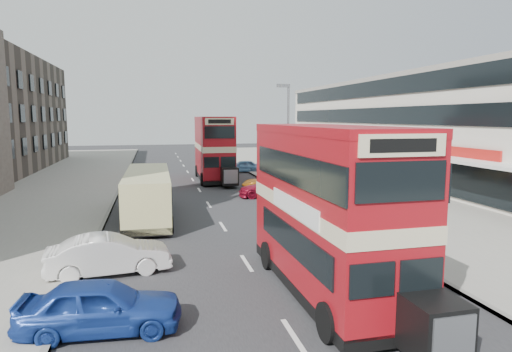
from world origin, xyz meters
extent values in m
plane|color=#28282B|center=(0.00, 0.00, 0.00)|extent=(160.00, 160.00, 0.00)
cube|color=#28282B|center=(0.00, 20.00, 0.01)|extent=(12.00, 90.00, 0.01)
cube|color=gray|center=(12.00, 20.00, 0.07)|extent=(12.00, 90.00, 0.15)
cube|color=gray|center=(-12.00, 20.00, 0.07)|extent=(12.00, 90.00, 0.15)
cube|color=gray|center=(-6.10, 20.00, 0.07)|extent=(0.20, 90.00, 0.16)
cube|color=gray|center=(6.10, 20.00, 0.07)|extent=(0.20, 90.00, 0.16)
cube|color=beige|center=(20.00, 22.00, 4.50)|extent=(8.00, 46.00, 9.00)
cube|color=black|center=(15.95, 22.00, 1.60)|extent=(0.10, 44.00, 2.40)
cube|color=gray|center=(20.00, 22.00, 9.10)|extent=(8.20, 46.20, 0.40)
cube|color=white|center=(15.10, 22.00, 3.00)|extent=(1.80, 44.00, 0.20)
cylinder|color=slate|center=(6.60, 18.00, 4.00)|extent=(0.16, 0.16, 8.00)
cube|color=slate|center=(6.20, 18.00, 8.00)|extent=(1.00, 0.20, 0.25)
cube|color=black|center=(1.95, -1.31, 0.36)|extent=(2.73, 8.26, 0.36)
cube|color=maroon|center=(1.95, -1.31, 1.59)|extent=(2.71, 8.26, 2.26)
cube|color=beige|center=(1.95, -1.31, 2.88)|extent=(2.75, 8.30, 0.46)
cube|color=maroon|center=(1.95, -1.31, 4.11)|extent=(2.71, 8.26, 2.16)
cube|color=maroon|center=(1.95, -1.31, 5.27)|extent=(2.73, 8.28, 0.26)
cube|color=black|center=(2.67, -6.02, 0.92)|extent=(1.26, 1.25, 1.34)
cube|color=black|center=(1.89, 25.33, 0.38)|extent=(2.91, 8.74, 0.38)
cube|color=maroon|center=(1.89, 25.33, 1.68)|extent=(2.89, 8.74, 2.39)
cube|color=beige|center=(1.89, 25.33, 3.04)|extent=(2.93, 8.78, 0.49)
cube|color=maroon|center=(1.89, 25.33, 4.34)|extent=(2.89, 8.74, 2.28)
cube|color=maroon|center=(1.89, 25.33, 5.57)|extent=(2.91, 8.76, 0.27)
cube|color=black|center=(2.46, 20.32, 0.98)|extent=(1.33, 1.33, 1.41)
cube|color=black|center=(-3.78, 10.79, 0.37)|extent=(2.44, 9.34, 0.37)
cube|color=#C7C281|center=(-3.78, 10.79, 1.44)|extent=(2.42, 9.34, 2.42)
imported|color=#1B3B96|center=(-4.89, -2.57, 0.72)|extent=(4.31, 1.97, 1.43)
imported|color=white|center=(-5.09, 2.00, 0.72)|extent=(4.49, 2.01, 1.43)
imported|color=maroon|center=(4.68, 15.80, 0.67)|extent=(4.80, 2.42, 1.34)
imported|color=#B86912|center=(5.29, 19.00, 0.58)|extent=(4.32, 2.34, 1.15)
imported|color=#639AC7|center=(5.55, 30.31, 0.63)|extent=(3.72, 1.55, 1.26)
imported|color=gray|center=(8.34, 12.56, 0.93)|extent=(0.66, 0.55, 1.56)
imported|color=gray|center=(4.67, 18.29, 0.43)|extent=(0.70, 1.66, 0.85)
imported|color=black|center=(4.67, 18.29, 1.29)|extent=(0.72, 0.51, 1.89)
camera|label=1|loc=(-3.42, -14.34, 5.66)|focal=31.11mm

